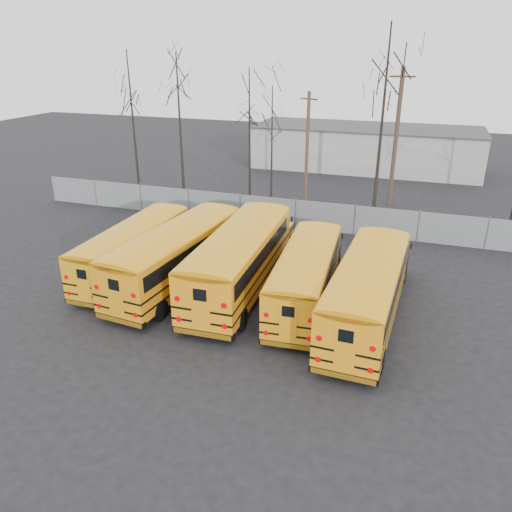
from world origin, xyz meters
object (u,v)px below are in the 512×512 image
at_px(bus_b, 179,251).
at_px(bus_c, 241,255).
at_px(utility_pole_right, 396,138).
at_px(bus_e, 368,286).
at_px(bus_a, 136,245).
at_px(bus_d, 307,271).
at_px(utility_pole_left, 307,147).

xyz_separation_m(bus_b, bus_c, (3.24, 0.40, 0.08)).
bearing_deg(utility_pole_right, bus_e, -95.41).
bearing_deg(bus_a, bus_d, -2.33).
distance_m(bus_b, utility_pole_right, 20.29).
bearing_deg(bus_c, bus_e, -13.32).
bearing_deg(bus_d, utility_pole_right, 78.04).
distance_m(bus_c, bus_d, 3.45).
relative_size(bus_b, bus_e, 1.03).
xyz_separation_m(bus_c, bus_e, (6.41, -1.26, -0.12)).
relative_size(bus_a, bus_c, 0.86).
height_order(bus_a, utility_pole_left, utility_pole_left).
distance_m(bus_d, utility_pole_left, 17.58).
bearing_deg(bus_c, bus_d, -7.80).
relative_size(bus_c, utility_pole_left, 1.42).
xyz_separation_m(bus_a, bus_c, (6.03, 0.04, 0.26)).
relative_size(bus_b, bus_d, 1.11).
relative_size(bus_b, utility_pole_left, 1.37).
bearing_deg(bus_e, bus_d, 164.84).
relative_size(bus_a, bus_b, 0.89).
relative_size(bus_c, utility_pole_right, 1.17).
bearing_deg(utility_pole_left, bus_a, -87.55).
height_order(bus_b, utility_pole_right, utility_pole_right).
bearing_deg(bus_d, bus_e, -21.63).
bearing_deg(bus_b, bus_d, 5.99).
bearing_deg(bus_e, utility_pole_left, 113.89).
height_order(bus_d, utility_pole_right, utility_pole_right).
distance_m(bus_b, bus_c, 3.27).
bearing_deg(bus_b, bus_a, 178.03).
height_order(bus_b, bus_c, bus_c).
relative_size(bus_d, utility_pole_right, 1.02).
relative_size(bus_c, bus_e, 1.07).
distance_m(bus_a, bus_d, 9.46).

